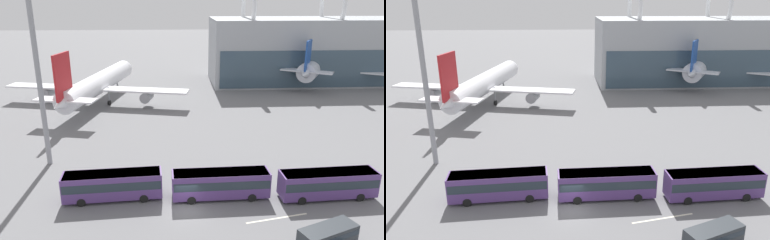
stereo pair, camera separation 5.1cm
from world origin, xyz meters
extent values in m
plane|color=slate|center=(0.00, 0.00, 0.00)|extent=(440.00, 440.00, 0.00)
torus|color=white|center=(18.56, 63.12, 20.15)|extent=(1.10, 15.69, 15.69)
torus|color=white|center=(40.62, 63.12, 20.15)|extent=(1.10, 15.69, 15.69)
cylinder|color=white|center=(-17.42, 45.02, 4.41)|extent=(11.12, 32.95, 4.32)
sphere|color=white|center=(-13.97, 61.03, 4.41)|extent=(4.23, 4.23, 4.23)
cone|color=white|center=(-20.87, 29.00, 4.41)|extent=(5.52, 7.90, 4.10)
cube|color=white|center=(-17.84, 43.06, 3.65)|extent=(40.15, 12.26, 0.35)
cylinder|color=gray|center=(-28.85, 45.43, 2.29)|extent=(2.92, 3.94, 2.22)
cylinder|color=gray|center=(-6.83, 40.69, 2.29)|extent=(2.92, 3.94, 2.22)
cube|color=red|center=(-20.70, 29.78, 9.14)|extent=(1.60, 5.67, 8.17)
cube|color=white|center=(-20.70, 29.78, 4.84)|extent=(11.64, 5.49, 0.28)
cylinder|color=gray|center=(-15.10, 55.76, 2.26)|extent=(0.36, 0.36, 3.43)
cylinder|color=black|center=(-15.10, 55.76, 0.55)|extent=(0.67, 1.17, 1.10)
cylinder|color=gray|center=(-20.58, 43.65, 2.26)|extent=(0.36, 0.36, 3.43)
cylinder|color=black|center=(-20.58, 43.65, 0.55)|extent=(0.67, 1.17, 1.10)
cylinder|color=gray|center=(-15.10, 42.47, 2.26)|extent=(0.36, 0.36, 3.43)
cylinder|color=black|center=(-15.10, 42.47, 0.55)|extent=(0.67, 1.17, 1.10)
cylinder|color=silver|center=(38.07, 62.60, 4.91)|extent=(19.24, 27.66, 4.67)
sphere|color=silver|center=(45.69, 75.23, 4.91)|extent=(4.58, 4.58, 4.58)
cone|color=silver|center=(30.45, 49.98, 4.91)|extent=(7.14, 7.84, 4.44)
cube|color=silver|center=(37.14, 61.06, 4.10)|extent=(30.36, 20.25, 0.35)
cylinder|color=gray|center=(29.16, 65.88, 2.47)|extent=(4.26, 4.57, 2.75)
cylinder|color=gray|center=(45.13, 56.24, 2.47)|extent=(4.26, 4.57, 2.75)
cube|color=#1E4799|center=(30.83, 50.59, 9.15)|extent=(2.90, 4.44, 7.06)
cube|color=silver|center=(30.83, 50.59, 5.38)|extent=(12.05, 9.01, 0.28)
cylinder|color=gray|center=(43.18, 71.07, 2.50)|extent=(0.36, 0.36, 3.90)
cylinder|color=black|center=(43.18, 71.07, 0.55)|extent=(0.95, 1.17, 1.10)
cylinder|color=gray|center=(34.54, 62.63, 2.50)|extent=(0.36, 0.36, 3.90)
cylinder|color=black|center=(34.54, 62.63, 0.55)|extent=(0.95, 1.17, 1.10)
cylinder|color=gray|center=(39.74, 59.49, 2.50)|extent=(0.36, 0.36, 3.90)
cylinder|color=black|center=(39.74, 59.49, 0.55)|extent=(0.95, 1.17, 1.10)
cube|color=#56387A|center=(-8.55, 3.01, 1.87)|extent=(11.55, 3.47, 2.98)
cube|color=#232D38|center=(-8.55, 3.01, 2.16)|extent=(11.32, 3.48, 1.04)
cube|color=silver|center=(-8.55, 3.01, 3.30)|extent=(11.20, 3.37, 0.12)
cylinder|color=black|center=(-5.12, 4.49, 0.50)|extent=(1.02, 0.37, 1.00)
cylinder|color=black|center=(-4.94, 2.04, 0.50)|extent=(1.02, 0.37, 1.00)
cylinder|color=black|center=(-12.16, 3.99, 0.50)|extent=(1.02, 0.37, 1.00)
cylinder|color=black|center=(-11.98, 1.53, 0.50)|extent=(1.02, 0.37, 1.00)
cube|color=#56387A|center=(4.06, 2.66, 1.87)|extent=(11.46, 2.99, 2.98)
cube|color=#232D38|center=(4.06, 2.66, 2.16)|extent=(11.23, 3.02, 1.04)
cube|color=silver|center=(4.06, 2.66, 3.30)|extent=(11.11, 2.90, 0.12)
cylinder|color=black|center=(7.55, 4.00, 0.50)|extent=(1.01, 0.33, 1.00)
cylinder|color=black|center=(7.62, 1.53, 0.50)|extent=(1.01, 0.33, 1.00)
cylinder|color=black|center=(0.49, 3.79, 0.50)|extent=(1.01, 0.33, 1.00)
cylinder|color=black|center=(0.56, 1.33, 0.50)|extent=(1.01, 0.33, 1.00)
cube|color=#56387A|center=(16.66, 1.96, 1.87)|extent=(11.51, 3.26, 2.98)
cube|color=#232D38|center=(16.66, 1.96, 2.16)|extent=(11.28, 3.27, 1.04)
cube|color=silver|center=(16.66, 1.96, 3.30)|extent=(11.16, 3.16, 0.12)
cylinder|color=black|center=(20.12, 3.38, 0.50)|extent=(1.01, 0.35, 1.00)
cylinder|color=black|center=(20.25, 0.92, 0.50)|extent=(1.01, 0.35, 1.00)
cylinder|color=black|center=(13.07, 3.01, 0.50)|extent=(1.01, 0.35, 1.00)
cylinder|color=black|center=(13.20, 0.55, 0.50)|extent=(1.01, 0.35, 1.00)
cube|color=#2D3338|center=(13.07, -7.04, 1.24)|extent=(6.20, 4.15, 1.88)
cube|color=#232D38|center=(13.07, -7.04, 1.54)|extent=(6.04, 4.10, 0.56)
cylinder|color=black|center=(14.26, -5.47, 0.35)|extent=(0.73, 0.47, 0.70)
cylinder|color=gray|center=(-19.06, 13.34, 12.78)|extent=(0.70, 0.70, 25.56)
cube|color=silver|center=(9.64, -2.05, 0.00)|extent=(7.08, 1.71, 0.01)
cube|color=silver|center=(-9.48, 6.30, 0.00)|extent=(10.73, 1.31, 0.01)
camera|label=1|loc=(-1.44, -36.31, 23.04)|focal=35.00mm
camera|label=2|loc=(-1.39, -36.31, 23.04)|focal=35.00mm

